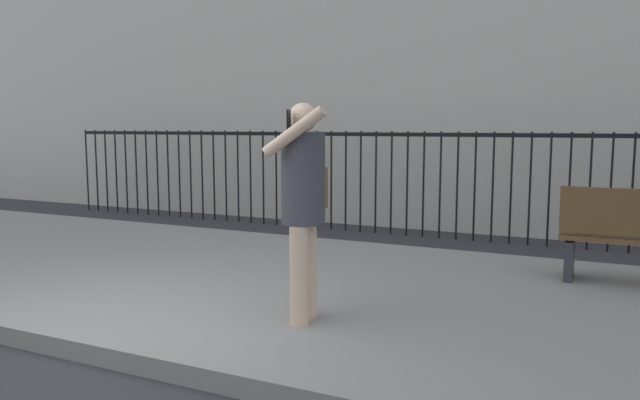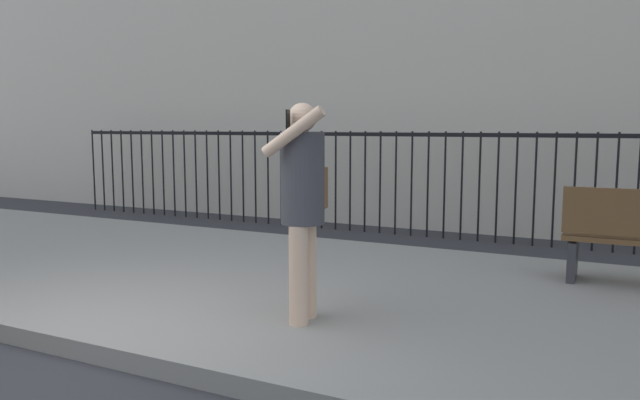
% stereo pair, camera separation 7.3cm
% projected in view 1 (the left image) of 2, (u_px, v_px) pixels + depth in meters
% --- Properties ---
extents(ground_plane, '(60.00, 60.00, 0.00)m').
position_uv_depth(ground_plane, '(71.00, 361.00, 4.37)').
color(ground_plane, '#333338').
extents(sidewalk, '(28.00, 4.40, 0.15)m').
position_uv_depth(sidewalk, '(239.00, 281.00, 6.33)').
color(sidewalk, gray).
rests_on(sidewalk, ground).
extents(iron_fence, '(12.03, 0.04, 1.60)m').
position_uv_depth(iron_fence, '(368.00, 168.00, 9.53)').
color(iron_fence, black).
rests_on(iron_fence, ground).
extents(pedestrian_on_phone, '(0.50, 0.69, 1.70)m').
position_uv_depth(pedestrian_on_phone, '(304.00, 196.00, 4.71)').
color(pedestrian_on_phone, beige).
rests_on(pedestrian_on_phone, sidewalk).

